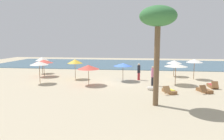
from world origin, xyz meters
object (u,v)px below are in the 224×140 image
Objects in this scene: umbrella_4 at (194,61)px; umbrella_6 at (42,59)px; umbrella_2 at (88,67)px; person_0 at (139,72)px; umbrella_0 at (176,65)px; person_1 at (153,76)px; lounger_1 at (204,90)px; umbrella_1 at (44,61)px; lounger_2 at (213,86)px; dog at (151,88)px; palm_1 at (158,20)px; umbrella_5 at (123,65)px; umbrella_3 at (174,62)px; lounger_0 at (169,91)px; umbrella_7 at (75,61)px; umbrella_8 at (39,63)px.

umbrella_6 is at bearing 174.43° from umbrella_4.
umbrella_2 is 6.05m from person_0.
person_1 is at bearing -160.52° from umbrella_0.
umbrella_0 is 4.00m from lounger_1.
umbrella_1 is 11.72m from person_0.
umbrella_6 is (-7.96, 6.49, 0.16)m from umbrella_2.
lounger_2 is at bearing -11.98° from umbrella_1.
lounger_2 is (3.28, -1.03, -1.82)m from umbrella_0.
person_1 is at bearing 82.28° from dog.
umbrella_1 is 2.91× the size of dog.
umbrella_4 is at bearing 64.13° from palm_1.
umbrella_1 is at bearing -60.33° from umbrella_6.
umbrella_6 is at bearing 160.62° from umbrella_5.
umbrella_0 reaches higher than umbrella_2.
umbrella_0 is 4.97m from umbrella_3.
umbrella_6 is (-1.30, 2.28, 0.10)m from umbrella_1.
umbrella_0 is 1.28× the size of lounger_0.
umbrella_6 is 1.34× the size of lounger_2.
person_1 is at bearing -22.79° from umbrella_6.
person_0 is 0.28× the size of palm_1.
umbrella_4 reaches higher than umbrella_5.
umbrella_6 is 17.95m from lounger_0.
umbrella_7 reaches higher than umbrella_1.
umbrella_5 is at bearing -9.55° from umbrella_1.
umbrella_6 is at bearing 119.67° from umbrella_1.
umbrella_0 is 4.22m from umbrella_4.
umbrella_8 is (1.43, -4.05, 0.23)m from umbrella_1.
palm_1 reaches higher than umbrella_7.
umbrella_3 is (9.28, 6.23, -0.01)m from umbrella_2.
dog is (-5.86, -1.78, 0.01)m from lounger_2.
umbrella_8 is at bearing -162.90° from person_0.
umbrella_5 is 8.83m from umbrella_8.
umbrella_2 is 4.13m from umbrella_5.
umbrella_4 is 13.68m from umbrella_7.
umbrella_0 is at bearing -97.14° from umbrella_3.
lounger_0 is at bearing -149.38° from lounger_2.
umbrella_2 is at bearing -146.11° from umbrella_3.
umbrella_2 is (-8.66, -1.30, -0.18)m from umbrella_0.
umbrella_8 is 1.22× the size of person_0.
umbrella_3 is at bearing 67.52° from dog.
lounger_0 is (15.53, -8.81, -1.80)m from umbrella_6.
lounger_1 is (7.38, -4.21, -1.63)m from umbrella_5.
person_0 is at bearing 102.73° from dog.
umbrella_2 is 0.96× the size of umbrella_8.
palm_1 is at bearing -46.58° from umbrella_7.
umbrella_1 is at bearing 161.22° from lounger_1.
umbrella_6 is at bearing 156.31° from lounger_1.
lounger_0 is (-1.71, -8.55, -1.63)m from umbrella_3.
umbrella_0 is 0.97× the size of umbrella_4.
umbrella_5 is 2.70× the size of dog.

